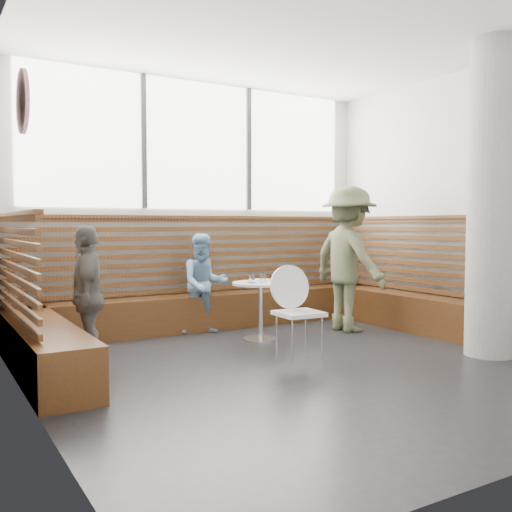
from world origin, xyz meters
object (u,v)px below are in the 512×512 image
concrete_column (493,199)px  child_back (204,284)px  child_left (87,296)px  cafe_chair (295,304)px  adult_man (349,259)px  cafe_table (260,299)px

concrete_column → child_back: 3.42m
child_left → child_back: bearing=136.8°
concrete_column → cafe_chair: (-1.78, 0.94, -1.05)m
adult_man → child_left: adult_man is taller
cafe_table → cafe_chair: bearing=-99.3°
cafe_table → cafe_chair: (-0.15, -0.92, 0.06)m
cafe_chair → child_left: bearing=163.6°
cafe_chair → child_back: (-0.24, 1.63, 0.07)m
cafe_table → child_left: (-2.05, -0.25, 0.19)m
concrete_column → cafe_chair: bearing=152.1°
child_back → child_left: bearing=-139.6°
concrete_column → child_left: size_ratio=2.39×
cafe_table → child_left: size_ratio=0.50×
cafe_table → child_left: child_left is taller
cafe_chair → adult_man: (1.41, 0.86, 0.36)m
concrete_column → child_back: bearing=128.1°
adult_man → child_back: 1.84m
adult_man → concrete_column: bearing=-169.9°
cafe_table → adult_man: adult_man is taller
concrete_column → child_back: size_ratio=2.60×
cafe_chair → child_left: size_ratio=0.70×
cafe_table → child_left: 2.07m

